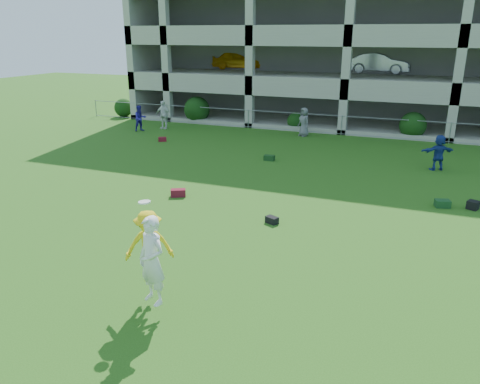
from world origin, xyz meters
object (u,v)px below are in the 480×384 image
at_px(bystander_b, 163,115).
at_px(bystander_c, 304,122).
at_px(crate_d, 473,205).
at_px(bystander_a, 140,118).
at_px(frisbee_contest, 150,251).
at_px(bystander_d, 439,153).
at_px(parking_garage, 368,31).

bearing_deg(bystander_b, bystander_c, 6.24).
bearing_deg(crate_d, bystander_b, 153.71).
bearing_deg(bystander_a, bystander_c, -41.92).
relative_size(bystander_c, frisbee_contest, 0.82).
height_order(bystander_d, parking_garage, parking_garage).
bearing_deg(bystander_d, parking_garage, -97.92).
relative_size(bystander_d, frisbee_contest, 0.77).
height_order(bystander_c, frisbee_contest, frisbee_contest).
relative_size(bystander_c, crate_d, 4.85).
xyz_separation_m(bystander_c, bystander_d, (7.41, -4.89, -0.04)).
distance_m(bystander_b, frisbee_contest, 20.79).
bearing_deg(bystander_c, bystander_d, 3.55).
height_order(frisbee_contest, parking_garage, parking_garage).
bearing_deg(bystander_a, frisbee_contest, -110.97).
distance_m(crate_d, frisbee_contest, 11.85).
xyz_separation_m(bystander_a, parking_garage, (11.91, 12.12, 5.22)).
xyz_separation_m(bystander_b, bystander_d, (16.33, -3.79, -0.09)).
height_order(bystander_b, frisbee_contest, frisbee_contest).
distance_m(bystander_a, crate_d, 19.94).
height_order(bystander_b, crate_d, bystander_b).
bearing_deg(parking_garage, bystander_a, -134.51).
xyz_separation_m(crate_d, parking_garage, (-6.56, 19.59, 5.86)).
xyz_separation_m(bystander_a, bystander_c, (9.89, 2.27, 0.05)).
bearing_deg(frisbee_contest, bystander_d, 67.24).
distance_m(bystander_a, bystander_d, 17.49).
bearing_deg(bystander_b, bystander_d, -13.84).
height_order(bystander_b, bystander_d, bystander_b).
distance_m(bystander_c, crate_d, 13.01).
bearing_deg(bystander_d, crate_d, 75.66).
relative_size(bystander_b, bystander_d, 1.12).
height_order(bystander_d, frisbee_contest, frisbee_contest).
bearing_deg(crate_d, bystander_a, 157.98).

